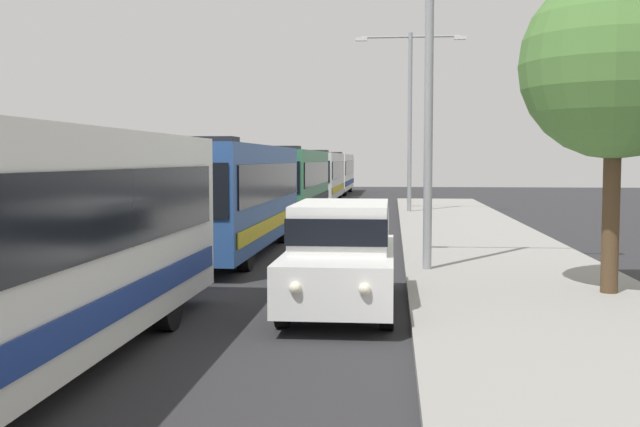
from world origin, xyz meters
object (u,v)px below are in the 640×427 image
Objects in this scene: streetlamp_mid at (429,33)px; streetlamp_far at (410,104)px; bus_fourth_in_line at (318,175)px; roadside_tree at (615,65)px; bus_second_in_line at (229,194)px; bus_rear at (334,172)px; white_suv at (342,251)px; box_truck_oncoming at (299,171)px; bus_middle at (290,181)px.

streetlamp_far is at bearing 90.00° from streetlamp_mid.
bus_fourth_in_line is 33.60m from roadside_tree.
bus_second_in_line is 1.21× the size of streetlamp_mid.
bus_second_in_line and bus_rear have the same top height.
bus_fourth_in_line is at bearing 118.96° from streetlamp_far.
bus_second_in_line is 1.79× the size of roadside_tree.
box_truck_oncoming reaches higher than white_suv.
bus_rear reaches higher than white_suv.
roadside_tree is (3.29, -2.85, -1.11)m from streetlamp_mid.
streetlamp_mid reaches higher than bus_fourth_in_line.
box_truck_oncoming is 28.36m from streetlamp_far.
box_truck_oncoming is 1.24× the size of roadside_tree.
bus_second_in_line is at bearing 115.56° from white_suv.
box_truck_oncoming is (-3.30, 16.99, 0.02)m from bus_fourth_in_line.
streetlamp_far is at bearing 85.93° from white_suv.
bus_rear is at bearing 90.00° from bus_fourth_in_line.
bus_fourth_in_line is 0.90× the size of bus_rear.
bus_second_in_line is 43.02m from box_truck_oncoming.
bus_rear is at bearing 94.58° from white_suv.
streetlamp_far reaches higher than bus_rear.
bus_middle is 21.25m from roadside_tree.
bus_rear is 23.18m from streetlamp_far.
streetlamp_mid reaches higher than roadside_tree.
white_suv is at bearing -83.73° from bus_fourth_in_line.
bus_second_in_line is 12.77m from bus_middle.
bus_middle and bus_fourth_in_line have the same top height.
bus_fourth_in_line is at bearing 90.00° from bus_second_in_line.
roadside_tree reaches higher than bus_fourth_in_line.
box_truck_oncoming is at bearing 103.66° from roadside_tree.
bus_middle is at bearing -90.00° from bus_rear.
bus_fourth_in_line is at bearing -90.00° from bus_rear.
bus_fourth_in_line reaches higher than box_truck_oncoming.
bus_middle is at bearing -83.75° from box_truck_oncoming.
bus_second_in_line is 2.13× the size of white_suv.
streetlamp_far is (8.70, -26.74, 3.63)m from box_truck_oncoming.
bus_fourth_in_line is 17.31m from box_truck_oncoming.
white_suv is at bearing -165.39° from roadside_tree.
box_truck_oncoming is 0.84× the size of streetlamp_mid.
white_suv is at bearing -112.26° from streetlamp_mid.
roadside_tree is at bearing -40.89° from streetlamp_mid.
streetlamp_mid is (5.40, -3.58, 3.83)m from bus_second_in_line.
streetlamp_mid reaches higher than white_suv.
bus_rear is at bearing 90.00° from bus_second_in_line.
bus_rear is 42.50m from streetlamp_mid.
bus_fourth_in_line is 1.42× the size of box_truck_oncoming.
bus_middle is at bearing 100.23° from white_suv.
bus_second_in_line is 1.26× the size of streetlamp_far.
white_suv is (3.70, -20.50, -0.66)m from bus_middle.
bus_rear is 45.75m from roadside_tree.
roadside_tree is at bearing -36.50° from bus_second_in_line.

